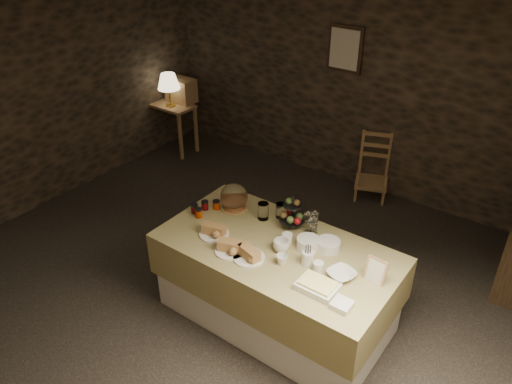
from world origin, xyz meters
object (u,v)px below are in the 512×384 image
Objects in this scene: console_table at (171,113)px; wine_rack at (181,90)px; table_lamp at (168,82)px; chair at (375,169)px; fruit_stand at (292,216)px; buffet_table at (276,278)px.

console_table is 1.73× the size of wine_rack.
console_table is 1.54× the size of table_lamp.
fruit_stand is at bearing -106.75° from chair.
chair is at bearing 7.12° from wine_rack.
wine_rack is 1.28× the size of fruit_stand.
fruit_stand is at bearing -27.89° from console_table.
console_table is 0.35m from wine_rack.
wine_rack is at bearing 74.48° from console_table.
wine_rack is 3.60m from fruit_stand.
console_table is 1.11× the size of chair.
buffet_table is 3.82m from wine_rack.
console_table is 2.22× the size of fruit_stand.
console_table is 0.49m from table_lamp.
table_lamp is (-3.14, 1.91, 0.62)m from buffet_table.
chair is (-0.21, 2.50, -0.09)m from buffet_table.
wine_rack reaches higher than chair.
wine_rack is 2.99m from chair.
console_table is (-3.19, 1.96, 0.14)m from buffet_table.
table_lamp is 1.12× the size of wine_rack.
wine_rack reaches higher than console_table.
buffet_table is at bearing -80.77° from fruit_stand.
table_lamp reaches higher than buffet_table.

